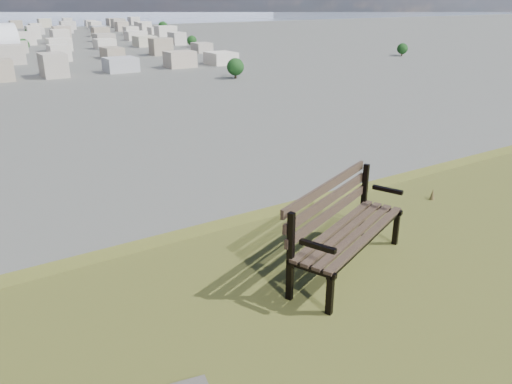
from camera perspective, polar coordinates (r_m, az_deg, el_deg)
park_bench at (r=5.74m, az=9.88°, el=-3.42°), size 2.00×1.31×1.00m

